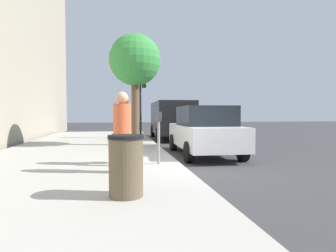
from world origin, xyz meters
name	(u,v)px	position (x,y,z in m)	size (l,w,h in m)	color
ground_plane	(179,167)	(0.00, 0.00, 0.00)	(80.00, 80.00, 0.00)	#38383A
sidewalk_slab	(68,168)	(0.00, 3.00, 0.07)	(28.00, 6.00, 0.15)	#A8A59E
parking_meter	(159,126)	(-0.24, 0.61, 1.17)	(0.36, 0.12, 1.41)	gray
pedestrian_at_meter	(124,123)	(-0.18, 1.52, 1.27)	(0.55, 0.41, 1.86)	#726656
pedestrian_bystander	(122,124)	(-1.19, 1.59, 1.26)	(0.41, 0.48, 1.86)	#191E4C
parked_sedan_near	(204,131)	(1.97, -1.35, 0.89)	(4.44, 2.05, 1.77)	silver
parked_van_far	(171,118)	(8.52, -1.35, 1.26)	(5.26, 2.25, 2.18)	black
street_tree	(135,61)	(4.40, 0.98, 3.74)	(2.19, 2.19, 4.74)	brown
traffic_signal	(142,94)	(7.72, 0.41, 2.58)	(0.24, 0.44, 3.60)	black
trash_bin	(126,166)	(-3.10, 1.54, 0.66)	(0.59, 0.59, 1.01)	brown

